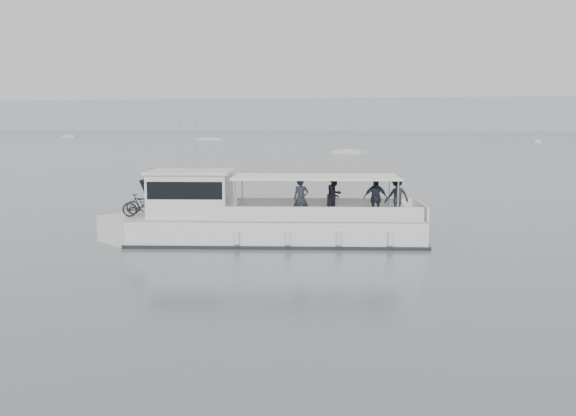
# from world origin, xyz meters

# --- Properties ---
(ground) EXTENTS (1400.00, 1400.00, 0.00)m
(ground) POSITION_xyz_m (0.00, 0.00, 0.00)
(ground) COLOR #555F65
(ground) RESTS_ON ground
(headland) EXTENTS (1400.00, 90.00, 28.00)m
(headland) POSITION_xyz_m (0.00, 560.00, 14.00)
(headland) COLOR #939EA8
(headland) RESTS_ON ground
(tour_boat) EXTENTS (15.16, 5.54, 6.31)m
(tour_boat) POSITION_xyz_m (0.69, -0.09, 1.04)
(tour_boat) COLOR white
(tour_boat) RESTS_ON ground
(moored_fleet) EXTENTS (374.87, 349.47, 10.49)m
(moored_fleet) POSITION_xyz_m (-33.70, 159.65, 0.36)
(moored_fleet) COLOR white
(moored_fleet) RESTS_ON ground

